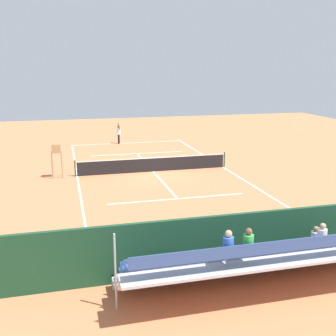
{
  "coord_description": "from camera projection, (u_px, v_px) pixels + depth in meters",
  "views": [
    {
      "loc": [
        5.69,
        26.13,
        6.84
      ],
      "look_at": [
        0.0,
        4.0,
        1.2
      ],
      "focal_mm": 43.94,
      "sensor_mm": 36.0,
      "label": 1
    }
  ],
  "objects": [
    {
      "name": "tennis_ball_near",
      "position": [
        116.0,
        147.0,
        36.07
      ],
      "size": [
        0.07,
        0.07,
        0.07
      ],
      "primitive_type": "sphere",
      "color": "#CCDB33",
      "rests_on": "ground"
    },
    {
      "name": "tennis_net",
      "position": [
        153.0,
        164.0,
        27.47
      ],
      "size": [
        10.3,
        0.1,
        1.07
      ],
      "color": "black",
      "rests_on": "ground"
    },
    {
      "name": "bleacher_stand",
      "position": [
        258.0,
        260.0,
        12.94
      ],
      "size": [
        9.06,
        2.4,
        2.48
      ],
      "color": "#B2B2B7",
      "rests_on": "ground"
    },
    {
      "name": "tennis_racket",
      "position": [
        111.0,
        143.0,
        37.92
      ],
      "size": [
        0.54,
        0.49,
        0.03
      ],
      "color": "black",
      "rests_on": "ground"
    },
    {
      "name": "tennis_ball_far",
      "position": [
        146.0,
        149.0,
        34.92
      ],
      "size": [
        0.07,
        0.07,
        0.07
      ],
      "primitive_type": "sphere",
      "color": "#CCDB33",
      "rests_on": "ground"
    },
    {
      "name": "court_line_markings",
      "position": [
        153.0,
        171.0,
        27.62
      ],
      "size": [
        10.1,
        22.2,
        0.01
      ],
      "color": "white",
      "rests_on": "ground"
    },
    {
      "name": "ground_plane",
      "position": [
        153.0,
        172.0,
        27.59
      ],
      "size": [
        60.0,
        60.0,
        0.0
      ],
      "primitive_type": "plane",
      "color": "#CC7047"
    },
    {
      "name": "umpire_chair",
      "position": [
        57.0,
        157.0,
        25.82
      ],
      "size": [
        0.67,
        0.67,
        2.14
      ],
      "color": "#A88456",
      "rests_on": "ground"
    },
    {
      "name": "equipment_bag",
      "position": [
        272.0,
        250.0,
        15.33
      ],
      "size": [
        0.9,
        0.36,
        0.36
      ],
      "primitive_type": "cube",
      "color": "#B22D2D",
      "rests_on": "ground"
    },
    {
      "name": "tennis_player",
      "position": [
        119.0,
        133.0,
        37.42
      ],
      "size": [
        0.39,
        0.54,
        1.93
      ],
      "color": "black",
      "rests_on": "ground"
    },
    {
      "name": "backdrop_wall",
      "position": [
        240.0,
        241.0,
        14.18
      ],
      "size": [
        18.0,
        0.16,
        2.0
      ],
      "primitive_type": "cube",
      "color": "#194228",
      "rests_on": "ground"
    },
    {
      "name": "courtside_bench",
      "position": [
        311.0,
        235.0,
        15.77
      ],
      "size": [
        1.8,
        0.4,
        0.93
      ],
      "color": "#234C2D",
      "rests_on": "ground"
    }
  ]
}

